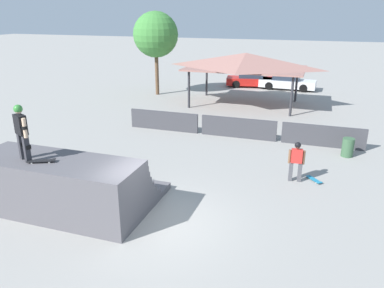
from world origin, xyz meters
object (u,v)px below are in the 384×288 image
Objects in this scene: bystander_walking at (297,158)px; skateboard_on_ground at (314,180)px; trash_bin at (348,147)px; skateboard_on_deck at (42,161)px; parked_car_white at (287,82)px; skater_on_deck at (21,129)px; tree_beside_pavilion at (156,35)px; parked_car_red at (252,80)px.

skateboard_on_ground is (0.73, 0.22, -0.88)m from bystander_walking.
trash_bin is at bearing -126.80° from bystander_walking.
parked_car_white is at bearing 52.40° from skateboard_on_deck.
skater_on_deck is 0.38× the size of parked_car_white.
skateboard_on_deck is (0.61, -0.01, -0.96)m from skater_on_deck.
tree_beside_pavilion is (-4.18, 18.15, 2.63)m from skateboard_on_deck.
trash_bin is (1.31, 3.22, 0.37)m from skateboard_on_ground.
skater_on_deck is 18.56m from tree_beside_pavilion.
bystander_walking is 1.87× the size of trash_bin.
tree_beside_pavilion reaches higher than parked_car_white.
bystander_walking reaches higher than trash_bin.
skater_on_deck is 2.08× the size of trash_bin.
parked_car_red and parked_car_white have the same top height.
bystander_walking is at bearing -84.33° from parked_car_red.
trash_bin reaches higher than skateboard_on_ground.
parked_car_white is (3.02, -0.19, 0.00)m from parked_car_red.
tree_beside_pavilion is at bearing -176.95° from skateboard_on_ground.
trash_bin is (2.04, 3.45, -0.51)m from bystander_walking.
parked_car_red is at bearing 179.34° from parked_car_white.
tree_beside_pavilion reaches higher than parked_car_red.
bystander_walking is 0.25× the size of tree_beside_pavilion.
bystander_walking is 0.35× the size of parked_car_red.
skater_on_deck is at bearing -106.41° from parked_car_red.
parked_car_red is (-5.01, 18.51, -0.33)m from bystander_walking.
tree_beside_pavilion reaches higher than skateboard_on_deck.
tree_beside_pavilion is at bearing 78.04° from skateboard_on_deck.
trash_bin is at bearing 17.91° from skateboard_on_deck.
bystander_walking is 19.18m from parked_car_red.
skater_on_deck is 0.39× the size of parked_car_red.
skater_on_deck reaches higher than skateboard_on_deck.
skater_on_deck is at bearing -138.99° from trash_bin.
skateboard_on_deck is 9.85m from skateboard_on_ground.
bystander_walking is 4.04m from trash_bin.
tree_beside_pavilion is (-3.57, 18.14, 1.67)m from skater_on_deck.
skater_on_deck is 13.39m from trash_bin.
skater_on_deck is at bearing -101.08° from parked_car_white.
tree_beside_pavilion reaches higher than trash_bin.
bystander_walking reaches higher than parked_car_white.
skateboard_on_deck reaches higher than trash_bin.
skater_on_deck reaches higher than parked_car_white.
parked_car_white is at bearing 101.46° from skater_on_deck.
parked_car_red is (2.88, 23.71, -2.25)m from skater_on_deck.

